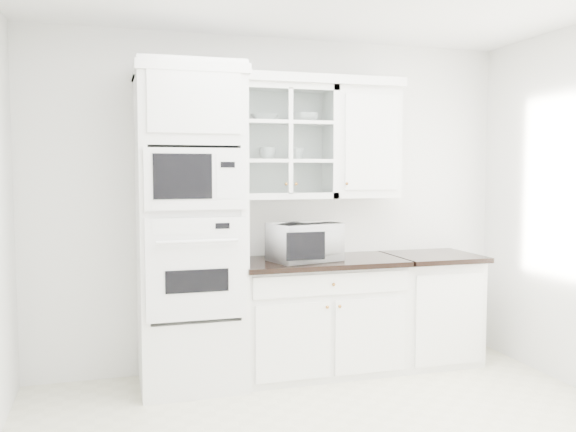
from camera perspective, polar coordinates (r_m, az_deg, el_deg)
name	(u,v)px	position (r m, az deg, el deg)	size (l,w,h in m)	color
room_shell	(332,145)	(3.78, 4.14, 6.60)	(4.00, 3.50, 2.70)	white
oven_column	(190,228)	(4.58, -9.13, -1.09)	(0.76, 0.68, 2.40)	white
base_cabinet_run	(319,315)	(4.97, 2.95, -9.24)	(1.32, 0.67, 0.92)	white
extra_base_cabinet	(430,307)	(5.38, 13.16, -8.30)	(0.72, 0.67, 0.92)	white
upper_cabinet_glass	(285,142)	(4.89, -0.31, 6.93)	(0.80, 0.33, 0.90)	white
upper_cabinet_solid	(363,143)	(5.12, 7.02, 6.79)	(0.55, 0.33, 0.90)	white
crown_molding	(273,79)	(4.88, -1.44, 12.65)	(2.14, 0.38, 0.07)	white
countertop_microwave	(304,242)	(4.76, 1.48, -2.42)	(0.51, 0.43, 0.30)	white
bowl_a	(265,118)	(4.86, -2.20, 9.16)	(0.23, 0.23, 0.06)	white
bowl_b	(304,118)	(4.93, 1.53, 9.18)	(0.22, 0.22, 0.07)	white
cup_a	(267,153)	(4.84, -1.94, 5.88)	(0.12, 0.12, 0.10)	white
cup_b	(297,153)	(4.90, 0.86, 5.87)	(0.11, 0.11, 0.10)	white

